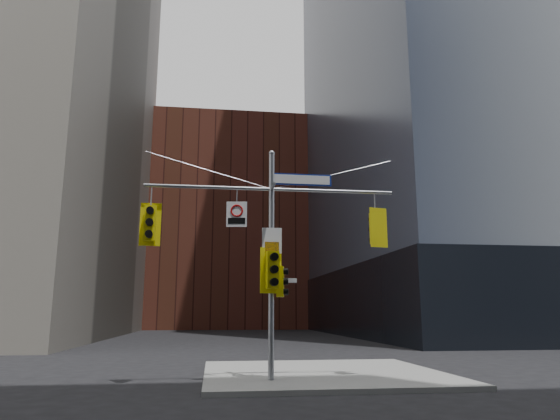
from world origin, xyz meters
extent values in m
plane|color=black|center=(0.00, 0.00, 0.00)|extent=(160.00, 160.00, 0.00)
cube|color=gray|center=(2.00, 4.00, 0.07)|extent=(8.00, 8.00, 0.15)
cube|color=black|center=(28.00, 32.00, 3.00)|extent=(36.40, 36.40, 6.00)
cube|color=maroon|center=(0.00, 58.00, 14.00)|extent=(26.00, 20.00, 28.00)
cylinder|color=gray|center=(0.00, 2.00, 3.60)|extent=(0.18, 0.18, 7.20)
sphere|color=gray|center=(0.00, 2.00, 7.20)|extent=(0.20, 0.20, 0.20)
cylinder|color=gray|center=(-2.00, 2.00, 6.00)|extent=(4.00, 0.11, 0.11)
cylinder|color=gray|center=(2.00, 2.00, 6.00)|extent=(4.00, 0.11, 0.11)
cylinder|color=gray|center=(0.00, 1.65, 6.00)|extent=(0.10, 0.70, 0.10)
cylinder|color=gray|center=(-2.00, 2.00, 6.55)|extent=(4.00, 0.02, 1.12)
cylinder|color=gray|center=(2.00, 2.00, 6.55)|extent=(4.00, 0.02, 1.12)
cube|color=yellow|center=(-3.75, 2.00, 4.80)|extent=(0.36, 0.27, 1.09)
cube|color=yellow|center=(-3.76, 2.19, 4.80)|extent=(0.64, 0.08, 1.34)
cylinder|color=black|center=(-3.74, 1.79, 5.16)|extent=(0.24, 0.18, 0.23)
cylinder|color=black|center=(-3.75, 1.88, 5.16)|extent=(0.20, 0.03, 0.20)
cylinder|color=black|center=(-3.74, 1.79, 4.80)|extent=(0.24, 0.18, 0.23)
cylinder|color=black|center=(-3.75, 1.88, 4.80)|extent=(0.20, 0.03, 0.20)
cylinder|color=black|center=(-3.74, 1.79, 4.44)|extent=(0.24, 0.18, 0.23)
cylinder|color=black|center=(-3.75, 1.88, 4.44)|extent=(0.20, 0.03, 0.20)
cube|color=yellow|center=(3.41, 2.00, 4.80)|extent=(0.38, 0.31, 1.03)
cube|color=yellow|center=(3.45, 1.83, 4.80)|extent=(0.60, 0.18, 1.28)
cylinder|color=black|center=(3.36, 2.19, 5.14)|extent=(0.25, 0.20, 0.22)
cylinder|color=black|center=(3.38, 2.12, 5.14)|extent=(0.19, 0.06, 0.19)
cylinder|color=black|center=(3.36, 2.19, 4.80)|extent=(0.25, 0.20, 0.22)
cylinder|color=black|center=(3.38, 2.12, 4.80)|extent=(0.19, 0.06, 0.19)
cylinder|color=black|center=(3.36, 2.19, 4.46)|extent=(0.25, 0.20, 0.22)
cylinder|color=black|center=(3.38, 2.12, 4.46)|extent=(0.19, 0.06, 0.19)
cube|color=yellow|center=(0.28, 2.00, 3.06)|extent=(0.28, 0.35, 0.94)
cylinder|color=black|center=(0.45, 1.96, 3.37)|extent=(0.19, 0.22, 0.20)
cylinder|color=black|center=(0.38, 1.97, 3.37)|extent=(0.06, 0.17, 0.17)
cylinder|color=black|center=(0.45, 1.96, 3.06)|extent=(0.19, 0.22, 0.20)
cylinder|color=black|center=(0.38, 1.97, 3.06)|extent=(0.06, 0.17, 0.17)
cylinder|color=black|center=(0.45, 1.96, 2.75)|extent=(0.19, 0.22, 0.20)
cylinder|color=#0CE559|center=(0.38, 1.97, 2.75)|extent=(0.06, 0.17, 0.17)
cube|color=yellow|center=(0.00, 1.72, 3.40)|extent=(0.40, 0.31, 1.14)
cube|color=yellow|center=(-0.03, 1.91, 3.40)|extent=(0.67, 0.14, 1.41)
cylinder|color=black|center=(0.03, 1.51, 3.78)|extent=(0.26, 0.21, 0.24)
cylinder|color=black|center=(0.02, 1.59, 3.78)|extent=(0.21, 0.05, 0.21)
cylinder|color=black|center=(0.03, 1.51, 3.40)|extent=(0.26, 0.21, 0.24)
cylinder|color=black|center=(0.02, 1.59, 3.40)|extent=(0.21, 0.05, 0.21)
cylinder|color=black|center=(0.03, 1.51, 3.02)|extent=(0.26, 0.21, 0.24)
cylinder|color=black|center=(0.02, 1.59, 3.02)|extent=(0.21, 0.05, 0.21)
cube|color=navy|center=(0.99, 2.00, 6.35)|extent=(1.95, 0.06, 0.38)
cube|color=silver|center=(0.99, 1.98, 6.35)|extent=(1.84, 0.03, 0.29)
cube|color=silver|center=(-1.11, 1.98, 5.15)|extent=(0.64, 0.12, 0.81)
torus|color=#B20A0A|center=(-1.11, 1.96, 5.26)|extent=(0.40, 0.11, 0.40)
cube|color=black|center=(-1.11, 1.96, 4.93)|extent=(0.53, 0.08, 0.19)
cube|color=silver|center=(0.00, 1.88, 4.32)|extent=(0.61, 0.06, 0.80)
cube|color=#D88C00|center=(0.00, 1.86, 4.10)|extent=(0.44, 0.03, 0.36)
cube|color=silver|center=(0.45, 2.00, 3.10)|extent=(0.70, 0.10, 0.14)
cube|color=#145926|center=(0.00, 2.45, 2.69)|extent=(0.07, 0.80, 0.16)
camera|label=1|loc=(-1.76, -13.43, 2.15)|focal=32.00mm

